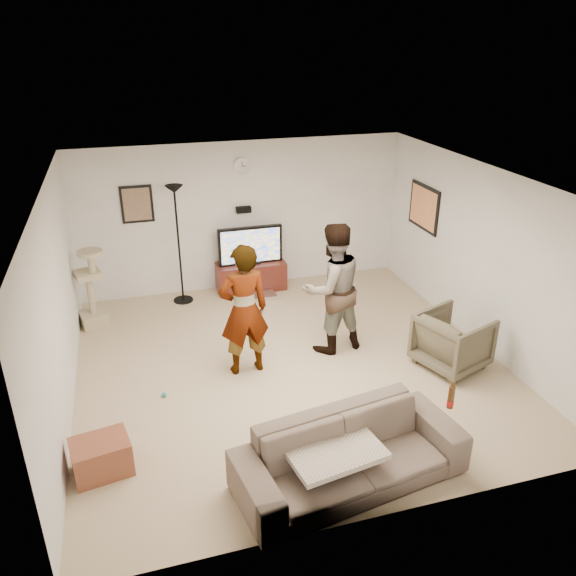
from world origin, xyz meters
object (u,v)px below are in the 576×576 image
object	(u,v)px
tv_stand	(251,276)
cat_tree	(90,288)
person_right	(332,288)
beer_bottle	(451,397)
floor_lamp	(179,246)
person_left	(244,310)
sofa	(351,454)
side_table	(101,457)
tv	(250,245)
armchair	(452,341)

from	to	relation	value
tv_stand	cat_tree	size ratio (longest dim) A/B	0.96
tv_stand	person_right	xyz separation A→B (m)	(0.62, -2.25, 0.68)
tv_stand	beer_bottle	world-z (taller)	beer_bottle
tv_stand	person_right	distance (m)	2.43
cat_tree	person_right	bearing A→B (deg)	-27.48
floor_lamp	person_left	xyz separation A→B (m)	(0.54, -2.35, -0.09)
person_right	sofa	xyz separation A→B (m)	(-0.72, -2.50, -0.59)
cat_tree	side_table	bearing A→B (deg)	-87.77
sofa	tv	bearing A→B (deg)	79.81
floor_lamp	cat_tree	bearing A→B (deg)	-161.97
tv_stand	side_table	xyz separation A→B (m)	(-2.45, -3.92, -0.06)
cat_tree	armchair	size ratio (longest dim) A/B	1.48
cat_tree	beer_bottle	world-z (taller)	cat_tree
cat_tree	armchair	distance (m)	5.25
tv_stand	side_table	bearing A→B (deg)	-122.05
cat_tree	beer_bottle	xyz separation A→B (m)	(3.53, -4.17, 0.18)
tv	floor_lamp	bearing A→B (deg)	-174.04
armchair	beer_bottle	bearing A→B (deg)	127.39
person_right	armchair	bearing A→B (deg)	136.83
tv	tv_stand	bearing A→B (deg)	0.00
cat_tree	tv_stand	bearing A→B (deg)	12.61
person_left	sofa	size ratio (longest dim) A/B	0.77
tv_stand	person_right	bearing A→B (deg)	-74.52
tv_stand	tv	size ratio (longest dim) A/B	1.08
cat_tree	person_right	size ratio (longest dim) A/B	0.66
tv_stand	armchair	size ratio (longest dim) A/B	1.42
cat_tree	person_right	world-z (taller)	person_right
beer_bottle	side_table	distance (m)	3.55
tv	cat_tree	bearing A→B (deg)	-167.39
cat_tree	person_right	xyz separation A→B (m)	(3.21, -1.67, 0.31)
person_left	sofa	world-z (taller)	person_left
sofa	beer_bottle	xyz separation A→B (m)	(1.05, 0.00, 0.46)
cat_tree	person_left	distance (m)	2.73
tv	beer_bottle	size ratio (longest dim) A/B	4.35
beer_bottle	armchair	bearing A→B (deg)	56.88
cat_tree	side_table	distance (m)	3.37
floor_lamp	person_right	xyz separation A→B (m)	(1.81, -2.12, -0.05)
tv_stand	sofa	distance (m)	4.75
cat_tree	armchair	world-z (taller)	cat_tree
tv_stand	floor_lamp	bearing A→B (deg)	-174.04
tv	sofa	size ratio (longest dim) A/B	0.48
person_right	armchair	xyz separation A→B (m)	(1.37, -0.89, -0.55)
armchair	tv_stand	bearing A→B (deg)	12.97
tv	side_table	bearing A→B (deg)	-122.05
floor_lamp	side_table	xyz separation A→B (m)	(-1.27, -3.80, -0.79)
sofa	side_table	distance (m)	2.50
floor_lamp	cat_tree	size ratio (longest dim) A/B	1.60
tv	armchair	size ratio (longest dim) A/B	1.32
cat_tree	beer_bottle	distance (m)	5.47
tv	sofa	bearing A→B (deg)	-91.21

